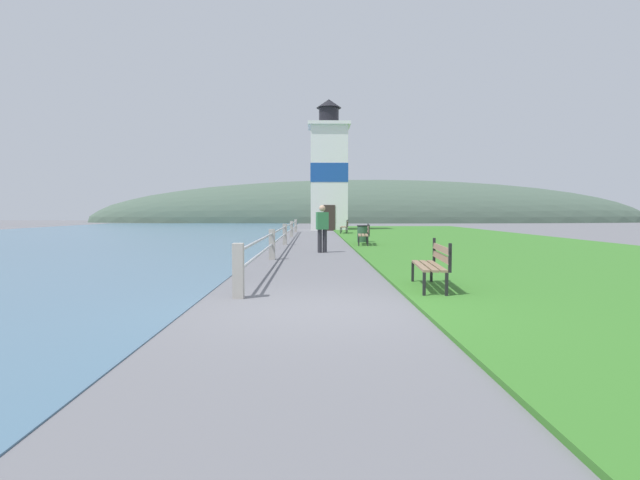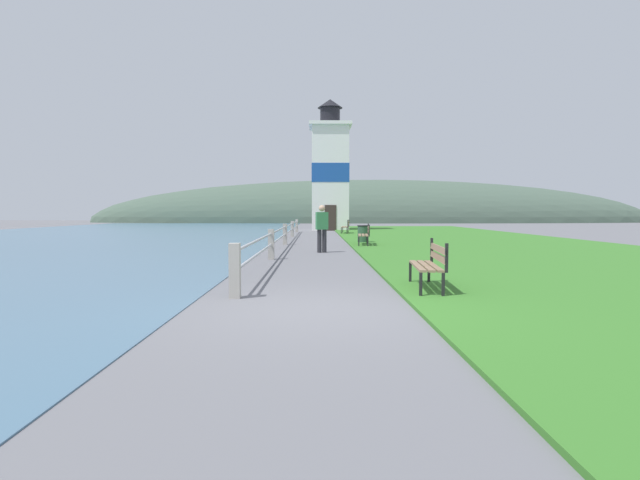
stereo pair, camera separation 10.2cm
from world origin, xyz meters
The scene contains 11 objects.
ground_plane centered at (0.00, 0.00, 0.00)m, with size 160.00×160.00×0.00m, color slate.
grass_verge centered at (7.47, 16.77, 0.03)m, with size 12.00×50.31×0.06m.
water_strip centered at (-13.97, 16.77, 0.01)m, with size 24.00×80.49×0.01m.
seawall_railing centered at (-1.37, 14.75, 0.56)m, with size 0.18×27.69×0.93m.
park_bench_near centered at (2.10, 1.69, 0.54)m, with size 0.62×1.78×0.94m.
park_bench_midway centered at (2.13, 13.94, 0.54)m, with size 0.63×1.94×0.94m.
park_bench_far centered at (2.02, 25.59, 0.54)m, with size 0.66×1.83×0.94m.
lighthouse centered at (1.15, 32.83, 4.65)m, with size 3.33×3.33×10.43m.
person_strolling centered at (0.22, 10.47, 0.92)m, with size 0.46×0.33×1.70m.
trash_bin centered at (2.20, 15.78, 0.42)m, with size 0.54×0.54×0.84m.
distant_hillside centered at (8.00, 63.54, 0.00)m, with size 80.00×16.00×12.00m.
Camera 2 is at (0.00, -7.39, 1.46)m, focal length 28.00 mm.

